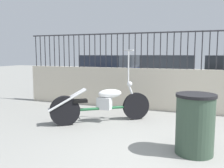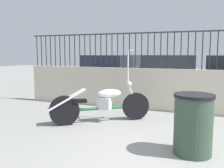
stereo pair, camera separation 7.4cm
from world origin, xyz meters
The scene contains 7 objects.
ground_plane centered at (0.00, 0.00, 0.00)m, with size 40.00×40.00×0.00m, color gray.
low_wall centered at (0.00, 2.96, 0.51)m, with size 9.17×0.18×1.03m.
fence_railing centered at (0.00, 2.96, 1.59)m, with size 9.17×0.04×0.89m.
motorcycle_green centered at (-1.84, 1.39, 0.37)m, with size 1.75×1.38×1.48m.
trash_bin centered at (0.08, 0.43, 0.43)m, with size 0.55×0.55×0.85m.
car_blue centered at (-3.11, 5.68, 0.67)m, with size 2.12×4.24×1.33m.
car_silver centered at (-1.04, 5.62, 0.68)m, with size 2.16×4.14×1.34m.
Camera 2 is at (0.26, -3.11, 1.41)m, focal length 40.00 mm.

